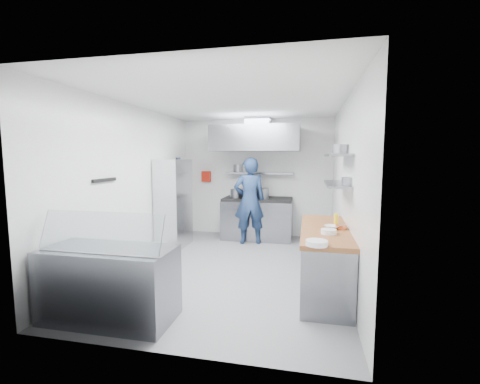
% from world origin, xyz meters
% --- Properties ---
extents(floor, '(5.00, 5.00, 0.00)m').
position_xyz_m(floor, '(0.00, 0.00, 0.00)').
color(floor, slate).
rests_on(floor, ground).
extents(ceiling, '(5.00, 5.00, 0.00)m').
position_xyz_m(ceiling, '(0.00, 0.00, 2.80)').
color(ceiling, silver).
rests_on(ceiling, wall_back).
extents(wall_back, '(3.60, 2.80, 0.02)m').
position_xyz_m(wall_back, '(0.00, 2.50, 1.40)').
color(wall_back, white).
rests_on(wall_back, floor).
extents(wall_front, '(3.60, 2.80, 0.02)m').
position_xyz_m(wall_front, '(0.00, -2.50, 1.40)').
color(wall_front, white).
rests_on(wall_front, floor).
extents(wall_left, '(2.80, 5.00, 0.02)m').
position_xyz_m(wall_left, '(-1.80, 0.00, 1.40)').
color(wall_left, white).
rests_on(wall_left, floor).
extents(wall_right, '(2.80, 5.00, 0.02)m').
position_xyz_m(wall_right, '(1.80, 0.00, 1.40)').
color(wall_right, white).
rests_on(wall_right, floor).
extents(gas_range, '(1.60, 0.80, 0.90)m').
position_xyz_m(gas_range, '(0.10, 2.10, 0.45)').
color(gas_range, gray).
rests_on(gas_range, floor).
extents(cooktop, '(1.57, 0.78, 0.06)m').
position_xyz_m(cooktop, '(0.10, 2.10, 0.93)').
color(cooktop, black).
rests_on(cooktop, gas_range).
extents(stock_pot_left, '(0.30, 0.30, 0.20)m').
position_xyz_m(stock_pot_left, '(-0.38, 2.04, 1.06)').
color(stock_pot_left, slate).
rests_on(stock_pot_left, cooktop).
extents(stock_pot_mid, '(0.32, 0.32, 0.24)m').
position_xyz_m(stock_pot_mid, '(0.22, 1.96, 1.08)').
color(stock_pot_mid, slate).
rests_on(stock_pot_mid, cooktop).
extents(over_range_shelf, '(1.60, 0.30, 0.04)m').
position_xyz_m(over_range_shelf, '(0.10, 2.34, 1.52)').
color(over_range_shelf, gray).
rests_on(over_range_shelf, wall_back).
extents(shelf_pot_a, '(0.25, 0.25, 0.18)m').
position_xyz_m(shelf_pot_a, '(-0.45, 2.53, 1.63)').
color(shelf_pot_a, slate).
rests_on(shelf_pot_a, over_range_shelf).
extents(extractor_hood, '(1.90, 1.15, 0.55)m').
position_xyz_m(extractor_hood, '(0.10, 1.93, 2.30)').
color(extractor_hood, gray).
rests_on(extractor_hood, wall_back).
extents(hood_duct, '(0.55, 0.55, 0.24)m').
position_xyz_m(hood_duct, '(0.10, 2.15, 2.68)').
color(hood_duct, slate).
rests_on(hood_duct, extractor_hood).
extents(red_firebox, '(0.22, 0.10, 0.26)m').
position_xyz_m(red_firebox, '(-1.25, 2.44, 1.42)').
color(red_firebox, '#B71C0E').
rests_on(red_firebox, wall_back).
extents(chef, '(0.79, 0.63, 1.89)m').
position_xyz_m(chef, '(-0.01, 1.65, 0.95)').
color(chef, navy).
rests_on(chef, floor).
extents(wire_rack, '(0.50, 0.90, 1.85)m').
position_xyz_m(wire_rack, '(-1.53, 1.07, 0.93)').
color(wire_rack, silver).
rests_on(wire_rack, floor).
extents(rack_bin_a, '(0.15, 0.19, 0.17)m').
position_xyz_m(rack_bin_a, '(-1.53, 0.93, 0.80)').
color(rack_bin_a, white).
rests_on(rack_bin_a, wire_rack).
extents(rack_bin_b, '(0.15, 0.19, 0.17)m').
position_xyz_m(rack_bin_b, '(-1.53, 1.28, 1.30)').
color(rack_bin_b, yellow).
rests_on(rack_bin_b, wire_rack).
extents(rack_jar, '(0.10, 0.10, 0.18)m').
position_xyz_m(rack_jar, '(-1.48, 1.23, 1.80)').
color(rack_jar, black).
rests_on(rack_jar, wire_rack).
extents(knife_strip, '(0.04, 0.55, 0.05)m').
position_xyz_m(knife_strip, '(-1.78, -0.90, 1.55)').
color(knife_strip, black).
rests_on(knife_strip, wall_left).
extents(prep_counter_base, '(0.62, 2.00, 0.84)m').
position_xyz_m(prep_counter_base, '(1.48, -0.60, 0.42)').
color(prep_counter_base, gray).
rests_on(prep_counter_base, floor).
extents(prep_counter_top, '(0.65, 2.04, 0.06)m').
position_xyz_m(prep_counter_top, '(1.48, -0.60, 0.87)').
color(prep_counter_top, brown).
rests_on(prep_counter_top, prep_counter_base).
extents(plate_stack_a, '(0.25, 0.25, 0.06)m').
position_xyz_m(plate_stack_a, '(1.34, -1.57, 0.93)').
color(plate_stack_a, white).
rests_on(plate_stack_a, prep_counter_top).
extents(plate_stack_b, '(0.20, 0.20, 0.06)m').
position_xyz_m(plate_stack_b, '(1.51, -0.96, 0.93)').
color(plate_stack_b, white).
rests_on(plate_stack_b, prep_counter_top).
extents(copper_pan, '(0.16, 0.16, 0.06)m').
position_xyz_m(copper_pan, '(1.70, -0.63, 0.93)').
color(copper_pan, '#C46237').
rests_on(copper_pan, prep_counter_top).
extents(squeeze_bottle, '(0.06, 0.06, 0.18)m').
position_xyz_m(squeeze_bottle, '(1.65, -0.42, 0.99)').
color(squeeze_bottle, yellow).
rests_on(squeeze_bottle, prep_counter_top).
extents(mixing_bowl, '(0.22, 0.22, 0.05)m').
position_xyz_m(mixing_bowl, '(1.57, -0.64, 0.92)').
color(mixing_bowl, white).
rests_on(mixing_bowl, prep_counter_top).
extents(wall_shelf_lower, '(0.30, 1.30, 0.04)m').
position_xyz_m(wall_shelf_lower, '(1.64, -0.30, 1.50)').
color(wall_shelf_lower, gray).
rests_on(wall_shelf_lower, wall_right).
extents(wall_shelf_upper, '(0.30, 1.30, 0.04)m').
position_xyz_m(wall_shelf_upper, '(1.64, -0.30, 1.92)').
color(wall_shelf_upper, gray).
rests_on(wall_shelf_upper, wall_right).
extents(shelf_pot_c, '(0.24, 0.24, 0.10)m').
position_xyz_m(shelf_pot_c, '(1.79, -0.68, 1.57)').
color(shelf_pot_c, slate).
rests_on(shelf_pot_c, wall_shelf_lower).
extents(shelf_pot_d, '(0.26, 0.26, 0.14)m').
position_xyz_m(shelf_pot_d, '(1.71, -0.18, 2.01)').
color(shelf_pot_d, slate).
rests_on(shelf_pot_d, wall_shelf_upper).
extents(display_case, '(1.50, 0.70, 0.85)m').
position_xyz_m(display_case, '(-1.00, -2.00, 0.42)').
color(display_case, gray).
rests_on(display_case, floor).
extents(display_glass, '(1.47, 0.19, 0.42)m').
position_xyz_m(display_glass, '(-1.00, -2.12, 1.07)').
color(display_glass, silver).
rests_on(display_glass, display_case).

